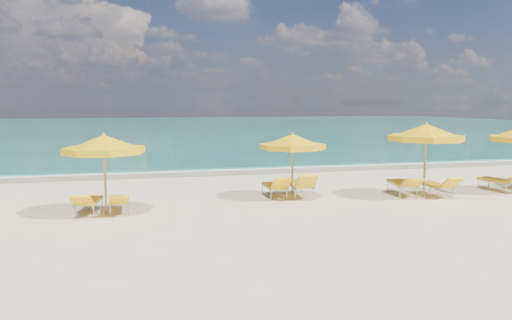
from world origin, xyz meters
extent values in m
plane|color=beige|center=(0.00, 0.00, 0.00)|extent=(120.00, 120.00, 0.00)
cube|color=#126751|center=(0.00, 48.00, 0.00)|extent=(120.00, 80.00, 0.30)
cube|color=tan|center=(0.00, 7.40, 0.00)|extent=(120.00, 2.60, 0.01)
cube|color=white|center=(0.00, 8.20, 0.00)|extent=(120.00, 1.20, 0.03)
cube|color=white|center=(-6.00, 17.00, 0.00)|extent=(14.00, 0.36, 0.05)
cube|color=white|center=(8.00, 24.00, 0.00)|extent=(18.00, 0.30, 0.05)
cylinder|color=tan|center=(-4.84, -0.44, 1.11)|extent=(0.07, 0.07, 2.22)
cone|color=yellow|center=(-4.84, -0.44, 2.04)|extent=(2.66, 2.66, 0.44)
cylinder|color=yellow|center=(-4.84, -0.44, 1.82)|extent=(2.68, 2.68, 0.18)
sphere|color=tan|center=(-4.84, -0.44, 2.27)|extent=(0.10, 0.10, 0.10)
cylinder|color=tan|center=(0.99, 0.55, 1.05)|extent=(0.07, 0.07, 2.09)
cone|color=yellow|center=(0.99, 0.55, 1.92)|extent=(2.76, 2.76, 0.42)
cylinder|color=yellow|center=(0.99, 0.55, 1.72)|extent=(2.79, 2.79, 0.17)
sphere|color=tan|center=(0.99, 0.55, 2.14)|extent=(0.09, 0.09, 0.09)
cylinder|color=tan|center=(5.33, -0.30, 1.20)|extent=(0.07, 0.07, 2.41)
cone|color=yellow|center=(5.33, -0.30, 2.21)|extent=(3.21, 3.21, 0.48)
cylinder|color=yellow|center=(5.33, -0.30, 1.98)|extent=(3.24, 3.24, 0.19)
sphere|color=tan|center=(5.33, -0.30, 2.46)|extent=(0.11, 0.11, 0.11)
cube|color=yellow|center=(-5.32, -0.03, 0.35)|extent=(0.73, 1.29, 0.08)
cube|color=yellow|center=(-5.45, -0.86, 0.52)|extent=(0.62, 0.59, 0.39)
cube|color=yellow|center=(-4.49, -0.02, 0.34)|extent=(0.53, 1.19, 0.07)
cube|color=yellow|center=(-4.48, -0.85, 0.48)|extent=(0.53, 0.52, 0.34)
cube|color=yellow|center=(0.51, 1.04, 0.36)|extent=(0.59, 1.28, 0.08)
cube|color=yellow|center=(0.49, 0.20, 0.57)|extent=(0.57, 0.50, 0.46)
cube|color=yellow|center=(1.34, 0.94, 0.41)|extent=(0.74, 1.47, 0.09)
cube|color=yellow|center=(1.27, -0.01, 0.64)|extent=(0.67, 0.59, 0.52)
cube|color=yellow|center=(4.89, 0.37, 0.40)|extent=(0.86, 1.46, 0.08)
cube|color=yellow|center=(4.71, -0.58, 0.56)|extent=(0.71, 0.71, 0.38)
cube|color=yellow|center=(5.88, -0.03, 0.37)|extent=(0.65, 1.31, 0.08)
cube|color=yellow|center=(5.93, -0.90, 0.56)|extent=(0.60, 0.55, 0.44)
cube|color=yellow|center=(8.63, 0.27, 0.37)|extent=(0.79, 1.36, 0.08)
camera|label=1|loc=(-4.13, -14.83, 3.15)|focal=35.00mm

